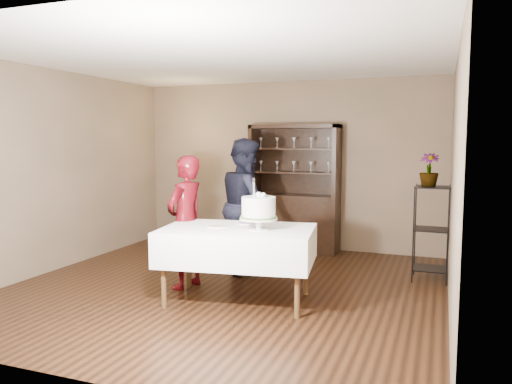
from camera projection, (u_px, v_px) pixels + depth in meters
floor at (225, 287)px, 5.98m from camera, size 5.00×5.00×0.00m
ceiling at (224, 57)px, 5.69m from camera, size 5.00×5.00×0.00m
back_wall at (287, 165)px, 8.16m from camera, size 5.00×0.02×2.70m
wall_left at (55, 171)px, 6.71m from camera, size 0.02×5.00×2.70m
wall_right at (454, 181)px, 4.96m from camera, size 0.02×5.00×2.70m
china_hutch at (295, 209)px, 7.93m from camera, size 1.40×0.48×2.00m
plant_etagere at (431, 229)px, 6.23m from camera, size 0.42×0.42×1.20m
cake_table at (238, 245)px, 5.41m from camera, size 1.76×1.23×0.81m
woman at (186, 222)px, 5.92m from camera, size 0.48×0.64×1.58m
man at (247, 205)px, 6.67m from camera, size 1.01×1.09×1.78m
cake at (259, 209)px, 5.25m from camera, size 0.41×0.41×0.55m
plate_near at (217, 226)px, 5.44m from camera, size 0.23×0.23×0.01m
plate_far at (246, 223)px, 5.64m from camera, size 0.23×0.23×0.01m
potted_plant at (429, 170)px, 6.15m from camera, size 0.24×0.24×0.41m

